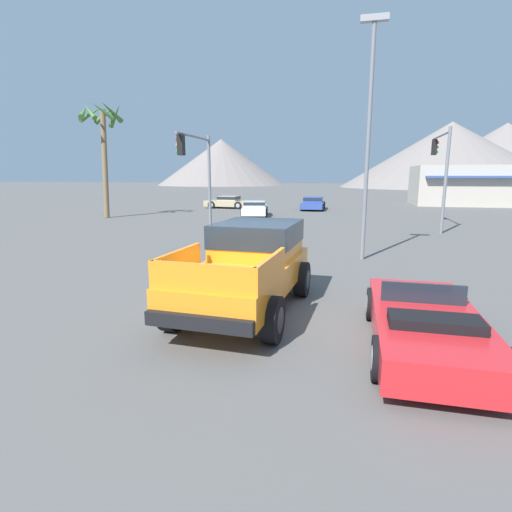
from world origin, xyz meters
The scene contains 12 objects.
ground_plane centered at (0.00, 0.00, 0.00)m, with size 320.00×320.00×0.00m, color #5B5956.
orange_pickup_truck centered at (-0.14, 0.37, 1.07)m, with size 2.49×5.14×1.88m.
red_convertible_car centered at (3.35, -1.24, 0.44)m, with size 1.88×4.21×1.05m.
parked_car_white centered at (-5.01, 20.88, 0.57)m, with size 2.44×4.31×1.10m.
parked_car_blue centered at (-1.31, 27.69, 0.58)m, with size 2.07×4.49×1.12m.
parked_car_tan centered at (-9.14, 27.45, 0.58)m, with size 4.26×2.06×1.12m.
traffic_light_main centered at (6.64, 15.89, 3.80)m, with size 0.38×4.43×5.36m.
traffic_light_crosswalk centered at (-5.52, 10.86, 3.58)m, with size 0.38×4.16×5.05m.
street_lamp_post centered at (2.48, 6.40, 4.80)m, with size 0.90×0.24×8.03m.
palm_tree_tall centered at (-15.01, 17.28, 5.92)m, with size 3.04×3.00×7.90m.
storefront_building centered at (13.41, 37.68, 1.99)m, with size 10.19×8.49×3.98m.
distant_mountain_range centered at (22.96, 117.11, 8.42)m, with size 133.47×76.15×18.08m.
Camera 1 is at (2.03, -8.18, 2.95)m, focal length 28.00 mm.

